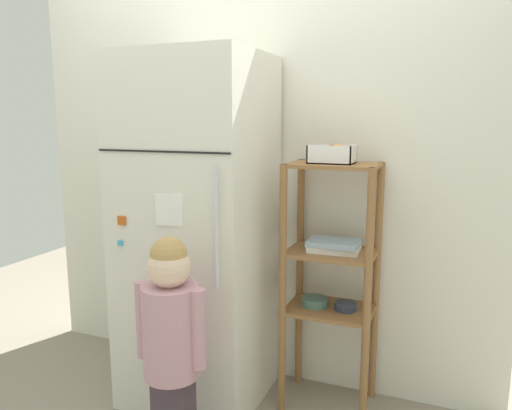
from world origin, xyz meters
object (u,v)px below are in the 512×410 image
at_px(pantry_shelf_unit, 331,265).
at_px(child_standing, 171,330).
at_px(fruit_bin, 335,154).
at_px(refrigerator, 198,232).

bearing_deg(pantry_shelf_unit, child_standing, -126.69).
relative_size(pantry_shelf_unit, fruit_bin, 6.00).
distance_m(child_standing, fruit_bin, 1.06).
xyz_separation_m(child_standing, pantry_shelf_unit, (0.49, 0.66, 0.14)).
height_order(refrigerator, child_standing, refrigerator).
bearing_deg(pantry_shelf_unit, fruit_bin, -56.42).
distance_m(child_standing, pantry_shelf_unit, 0.84).
xyz_separation_m(refrigerator, fruit_bin, (0.65, 0.14, 0.40)).
height_order(child_standing, fruit_bin, fruit_bin).
distance_m(refrigerator, child_standing, 0.61).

